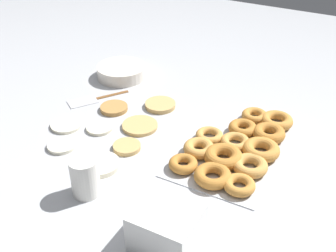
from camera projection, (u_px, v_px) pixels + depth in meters
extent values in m
plane|color=#B2B5BA|center=(139.00, 137.00, 1.33)|extent=(3.00, 3.00, 0.00)
cylinder|color=tan|center=(140.00, 126.00, 1.38)|extent=(0.12, 0.12, 0.01)
cylinder|color=silver|center=(66.00, 125.00, 1.38)|extent=(0.10, 0.10, 0.01)
cylinder|color=#B27F42|center=(114.00, 108.00, 1.47)|extent=(0.10, 0.10, 0.02)
cylinder|color=beige|center=(100.00, 164.00, 1.21)|extent=(0.11, 0.11, 0.02)
cylinder|color=beige|center=(100.00, 128.00, 1.37)|extent=(0.09, 0.09, 0.01)
cylinder|color=silver|center=(62.00, 145.00, 1.29)|extent=(0.09, 0.09, 0.01)
cylinder|color=tan|center=(160.00, 105.00, 1.49)|extent=(0.11, 0.11, 0.02)
cylinder|color=tan|center=(128.00, 147.00, 1.28)|extent=(0.08, 0.08, 0.01)
cube|color=silver|center=(234.00, 146.00, 1.29)|extent=(0.47, 0.29, 0.01)
torus|color=#C68438|center=(239.00, 185.00, 1.11)|extent=(0.09, 0.09, 0.03)
torus|color=#D19347|center=(250.00, 166.00, 1.18)|extent=(0.10, 0.10, 0.03)
torus|color=#C68438|center=(261.00, 150.00, 1.24)|extent=(0.11, 0.11, 0.03)
torus|color=#B7752D|center=(269.00, 133.00, 1.31)|extent=(0.10, 0.10, 0.03)
torus|color=#C68438|center=(277.00, 121.00, 1.38)|extent=(0.11, 0.11, 0.03)
torus|color=#B7752D|center=(213.00, 176.00, 1.14)|extent=(0.10, 0.10, 0.03)
torus|color=#B7752D|center=(223.00, 157.00, 1.21)|extent=(0.11, 0.11, 0.04)
torus|color=#D19347|center=(235.00, 142.00, 1.28)|extent=(0.09, 0.09, 0.03)
torus|color=#B7752D|center=(243.00, 128.00, 1.34)|extent=(0.09, 0.09, 0.03)
torus|color=#C68438|center=(255.00, 116.00, 1.41)|extent=(0.09, 0.09, 0.03)
torus|color=#B7752D|center=(183.00, 164.00, 1.19)|extent=(0.08, 0.08, 0.03)
torus|color=#D19347|center=(199.00, 148.00, 1.25)|extent=(0.09, 0.09, 0.03)
torus|color=#D19347|center=(209.00, 135.00, 1.31)|extent=(0.09, 0.09, 0.02)
cylinder|color=silver|center=(122.00, 71.00, 1.67)|extent=(0.19, 0.19, 0.05)
cube|color=white|center=(167.00, 238.00, 0.97)|extent=(0.14, 0.14, 0.02)
cube|color=white|center=(167.00, 230.00, 0.96)|extent=(0.14, 0.14, 0.02)
cube|color=white|center=(167.00, 222.00, 0.95)|extent=(0.14, 0.14, 0.02)
cube|color=white|center=(167.00, 215.00, 0.93)|extent=(0.14, 0.14, 0.02)
cylinder|color=white|center=(85.00, 177.00, 1.09)|extent=(0.07, 0.07, 0.11)
cube|color=brown|center=(112.00, 95.00, 1.56)|extent=(0.11, 0.08, 0.01)
cube|color=#BCBCC1|center=(83.00, 102.00, 1.52)|extent=(0.12, 0.11, 0.01)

